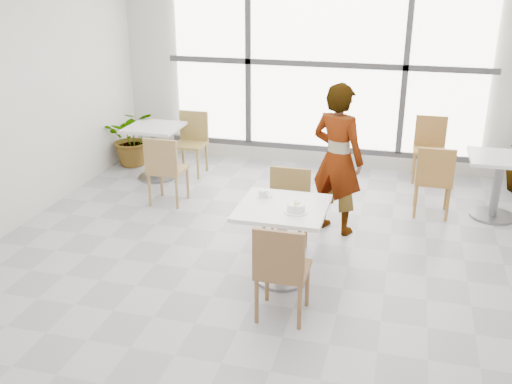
% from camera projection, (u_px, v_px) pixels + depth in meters
% --- Properties ---
extents(floor, '(7.00, 7.00, 0.00)m').
position_uv_depth(floor, '(264.00, 278.00, 5.54)').
color(floor, '#9E9EA5').
rests_on(floor, ground).
extents(wall_back, '(6.00, 0.00, 6.00)m').
position_uv_depth(wall_back, '(325.00, 63.00, 8.14)').
color(wall_back, silver).
rests_on(wall_back, ground).
extents(window, '(4.60, 0.07, 2.52)m').
position_uv_depth(window, '(325.00, 64.00, 8.08)').
color(window, white).
rests_on(window, ground).
extents(main_table, '(0.80, 0.80, 0.75)m').
position_uv_depth(main_table, '(282.00, 229.00, 5.34)').
color(main_table, white).
rests_on(main_table, ground).
extents(chair_near, '(0.42, 0.42, 0.87)m').
position_uv_depth(chair_near, '(281.00, 267.00, 4.72)').
color(chair_near, brown).
rests_on(chair_near, ground).
extents(chair_far, '(0.42, 0.42, 0.87)m').
position_uv_depth(chair_far, '(288.00, 205.00, 5.92)').
color(chair_far, olive).
rests_on(chair_far, ground).
extents(oatmeal_bowl, '(0.21, 0.21, 0.09)m').
position_uv_depth(oatmeal_bowl, '(296.00, 208.00, 5.11)').
color(oatmeal_bowl, white).
rests_on(oatmeal_bowl, main_table).
extents(coffee_cup, '(0.16, 0.13, 0.07)m').
position_uv_depth(coffee_cup, '(263.00, 194.00, 5.46)').
color(coffee_cup, white).
rests_on(coffee_cup, main_table).
extents(person, '(0.72, 0.61, 1.67)m').
position_uv_depth(person, '(338.00, 159.00, 6.26)').
color(person, black).
rests_on(person, ground).
extents(bg_table_left, '(0.70, 0.70, 0.75)m').
position_uv_depth(bg_table_left, '(155.00, 144.00, 7.97)').
color(bg_table_left, silver).
rests_on(bg_table_left, ground).
extents(bg_table_right, '(0.70, 0.70, 0.75)m').
position_uv_depth(bg_table_right, '(498.00, 178.00, 6.71)').
color(bg_table_right, silver).
rests_on(bg_table_right, ground).
extents(bg_chair_left_near, '(0.42, 0.42, 0.87)m').
position_uv_depth(bg_chair_left_near, '(165.00, 166.00, 7.07)').
color(bg_chair_left_near, '#9D7B49').
rests_on(bg_chair_left_near, ground).
extents(bg_chair_left_far, '(0.42, 0.42, 0.87)m').
position_uv_depth(bg_chair_left_far, '(192.00, 138.00, 8.21)').
color(bg_chair_left_far, '#A18545').
rests_on(bg_chair_left_far, ground).
extents(bg_chair_right_near, '(0.42, 0.42, 0.87)m').
position_uv_depth(bg_chair_right_near, '(434.00, 177.00, 6.72)').
color(bg_chair_right_near, '#A27235').
rests_on(bg_chair_right_near, ground).
extents(bg_chair_right_far, '(0.42, 0.42, 0.87)m').
position_uv_depth(bg_chair_right_far, '(430.00, 144.00, 7.95)').
color(bg_chair_right_far, olive).
rests_on(bg_chair_right_far, ground).
extents(plant_left, '(0.94, 0.88, 0.84)m').
position_uv_depth(plant_left, '(133.00, 137.00, 8.55)').
color(plant_left, '#507643').
rests_on(plant_left, ground).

